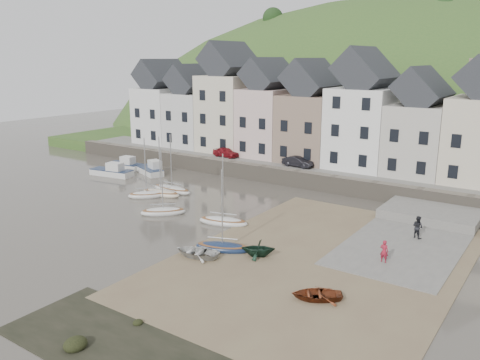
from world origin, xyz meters
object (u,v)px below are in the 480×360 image
Objects in this scene: rowboat_green at (258,248)px; car_right at (298,162)px; rowboat_red at (317,294)px; person_red at (384,251)px; person_dark at (418,227)px; rowboat_white at (197,252)px; sailboat_0 at (172,189)px; car_left at (226,152)px.

rowboat_green is 23.09m from car_right.
rowboat_red is 28.91m from car_right.
person_dark is at bearing -93.67° from person_red.
rowboat_green is (3.57, 2.47, 0.28)m from rowboat_white.
sailboat_0 is 18.01m from rowboat_white.
rowboat_green is at bearing -134.26° from car_left.
car_left is at bearing -158.81° from rowboat_white.
car_left is 0.97× the size of car_right.
car_left reaches higher than person_dark.
person_red is at bearing -132.68° from car_right.
car_right is at bearing -85.10° from car_left.
rowboat_white is 12.98m from person_red.
person_dark is at bearing -119.72° from car_right.
sailboat_0 reaches higher than person_red.
car_right is at bearing 178.76° from rowboat_red.
rowboat_red is at bearing -29.33° from sailboat_0.
sailboat_0 is 1.72× the size of car_right.
car_right reaches higher than rowboat_red.
car_right is at bearing -179.59° from rowboat_white.
car_left reaches higher than car_right.
car_left is (-26.86, 11.47, 1.20)m from person_dark.
person_red is (11.29, 6.38, 0.51)m from rowboat_white.
rowboat_red is at bearing 105.88° from person_dark.
rowboat_white is 9.86m from rowboat_red.
sailboat_0 reaches higher than person_dark.
rowboat_green is 28.43m from car_left.
rowboat_red is 7.51m from person_red.
car_right is (10.22, 0.00, -0.00)m from car_left.
rowboat_red is at bearing -144.77° from car_right.
sailboat_0 is at bearing -150.92° from rowboat_red.
car_right reaches higher than person_red.
person_dark is (0.58, 6.08, 0.09)m from person_red.
person_dark is 20.24m from car_right.
car_right is at bearing -45.82° from person_red.
car_left reaches higher than rowboat_red.
sailboat_0 is 14.79m from car_right.
rowboat_green is 7.12m from rowboat_red.
rowboat_white is 1.85× the size of person_dark.
person_red is at bearing 108.63° from rowboat_white.
car_right is at bearing -10.00° from person_dark.
rowboat_red is 35.19m from car_left.
car_left is at bearing -166.71° from rowboat_red.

